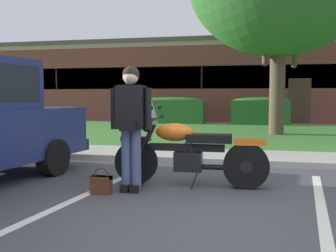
{
  "coord_description": "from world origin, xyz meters",
  "views": [
    {
      "loc": [
        0.5,
        -4.07,
        1.31
      ],
      "look_at": [
        -0.74,
        1.5,
        0.85
      ],
      "focal_mm": 40.63,
      "sensor_mm": 36.0,
      "label": 1
    }
  ],
  "objects": [
    {
      "name": "concrete_walk",
      "position": [
        0.0,
        3.94,
        0.04
      ],
      "size": [
        60.0,
        1.5,
        0.08
      ],
      "primitive_type": "cube",
      "color": "#ADA89E",
      "rests_on": "ground"
    },
    {
      "name": "ground_plane",
      "position": [
        0.0,
        0.0,
        0.0
      ],
      "size": [
        140.0,
        140.0,
        0.0
      ],
      "primitive_type": "plane",
      "color": "#424247"
    },
    {
      "name": "hedge_left",
      "position": [
        -3.1,
        12.88,
        0.65
      ],
      "size": [
        2.96,
        0.9,
        1.24
      ],
      "color": "#286028",
      "rests_on": "ground"
    },
    {
      "name": "brick_building",
      "position": [
        -1.94,
        19.44,
        2.1
      ],
      "size": [
        23.0,
        10.16,
        4.19
      ],
      "color": "brown",
      "rests_on": "ground"
    },
    {
      "name": "handbag",
      "position": [
        -1.45,
        0.59,
        0.14
      ],
      "size": [
        0.28,
        0.13,
        0.36
      ],
      "color": "#562D19",
      "rests_on": "ground"
    },
    {
      "name": "rider_person",
      "position": [
        -1.11,
        0.83,
        0.99
      ],
      "size": [
        0.57,
        0.31,
        1.7
      ],
      "color": "black",
      "rests_on": "ground"
    },
    {
      "name": "stall_stripe_0",
      "position": [
        -1.67,
        0.2,
        0.0
      ],
      "size": [
        0.65,
        4.38,
        0.01
      ],
      "primitive_type": "cube",
      "rotation": [
        0.0,
        0.0,
        -0.12
      ],
      "color": "silver",
      "rests_on": "ground"
    },
    {
      "name": "motorcycle",
      "position": [
        -0.3,
        1.3,
        0.49
      ],
      "size": [
        2.24,
        0.82,
        1.26
      ],
      "color": "black",
      "rests_on": "ground"
    },
    {
      "name": "stall_stripe_1",
      "position": [
        1.26,
        0.2,
        0.0
      ],
      "size": [
        0.65,
        4.38,
        0.01
      ],
      "primitive_type": "cube",
      "rotation": [
        0.0,
        0.0,
        -0.12
      ],
      "color": "silver",
      "rests_on": "ground"
    },
    {
      "name": "hedge_center_left",
      "position": [
        0.83,
        12.88,
        0.65
      ],
      "size": [
        2.45,
        0.9,
        1.24
      ],
      "color": "#286028",
      "rests_on": "ground"
    },
    {
      "name": "grass_lawn",
      "position": [
        0.0,
        8.85,
        0.03
      ],
      "size": [
        60.0,
        8.32,
        0.06
      ],
      "primitive_type": "cube",
      "color": "#3D752D",
      "rests_on": "ground"
    },
    {
      "name": "curb_strip",
      "position": [
        0.0,
        3.09,
        0.06
      ],
      "size": [
        60.0,
        0.2,
        0.12
      ],
      "primitive_type": "cube",
      "color": "#ADA89E",
      "rests_on": "ground"
    }
  ]
}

